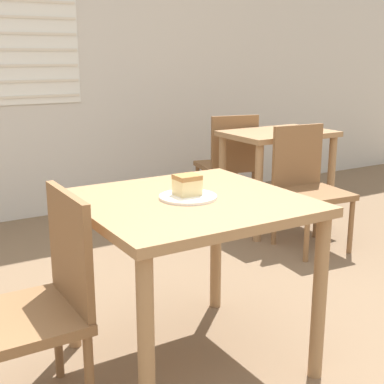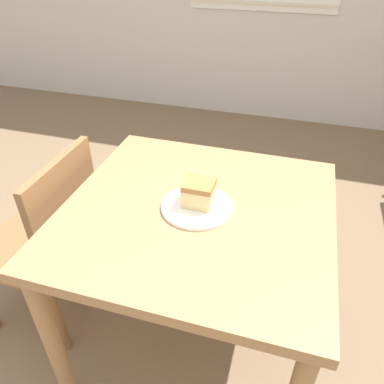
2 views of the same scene
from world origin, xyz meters
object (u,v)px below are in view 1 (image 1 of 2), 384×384
object	(u,v)px
dining_table_near	(189,224)
chair_far_opposite	(228,161)
chair_near_window	(39,301)
dining_table_far	(278,151)
chair_far_corner	(307,184)
cake_slice	(187,185)
plate	(188,197)

from	to	relation	value
dining_table_near	chair_far_opposite	xyz separation A→B (m)	(1.50, 1.84, -0.19)
chair_near_window	dining_table_far	bearing A→B (deg)	120.74
dining_table_far	chair_near_window	world-z (taller)	chair_near_window
chair_far_corner	chair_near_window	bearing A→B (deg)	-152.58
cake_slice	plate	bearing A→B (deg)	-103.35
chair_near_window	chair_far_corner	distance (m)	2.32
chair_far_corner	cake_slice	size ratio (longest dim) A/B	8.60
dining_table_near	chair_far_opposite	distance (m)	2.38
dining_table_far	chair_near_window	xyz separation A→B (m)	(-2.29, -1.36, -0.15)
chair_near_window	chair_far_opposite	xyz separation A→B (m)	(2.16, 1.85, 0.00)
dining_table_near	chair_far_opposite	bearing A→B (deg)	50.82
dining_table_near	plate	size ratio (longest dim) A/B	3.71
chair_far_corner	dining_table_far	bearing A→B (deg)	80.43
plate	chair_far_corner	bearing A→B (deg)	29.84
dining_table_far	chair_near_window	bearing A→B (deg)	-149.26
cake_slice	chair_near_window	bearing A→B (deg)	-178.07
chair_far_corner	chair_far_opposite	size ratio (longest dim) A/B	1.00
dining_table_near	cake_slice	world-z (taller)	cake_slice
dining_table_far	plate	distance (m)	2.12
dining_table_near	cake_slice	distance (m)	0.17
chair_near_window	plate	xyz separation A→B (m)	(0.66, 0.01, 0.31)
chair_near_window	cake_slice	bearing A→B (deg)	91.93
chair_far_corner	plate	bearing A→B (deg)	-144.74
chair_far_opposite	dining_table_far	bearing A→B (deg)	116.86
chair_far_opposite	cake_slice	bearing A→B (deg)	62.80
chair_far_corner	cake_slice	bearing A→B (deg)	-145.03
cake_slice	chair_far_opposite	bearing A→B (deg)	50.63
dining_table_near	chair_near_window	world-z (taller)	chair_near_window
dining_table_far	cake_slice	xyz separation A→B (m)	(-1.63, -1.34, 0.21)
dining_table_far	plate	xyz separation A→B (m)	(-1.63, -1.35, 0.16)
plate	chair_far_opposite	bearing A→B (deg)	50.76
dining_table_far	cake_slice	size ratio (longest dim) A/B	8.29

